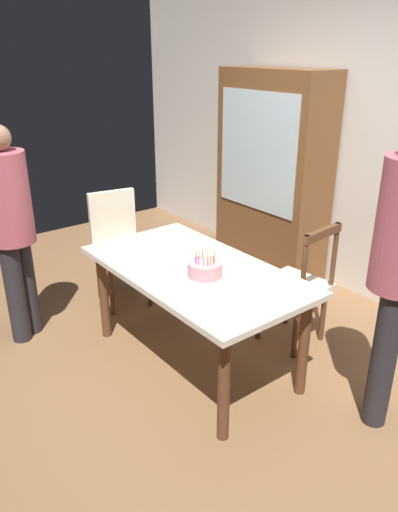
{
  "coord_description": "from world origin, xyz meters",
  "views": [
    {
      "loc": [
        2.35,
        -1.8,
        2.09
      ],
      "look_at": [
        0.05,
        0.0,
        0.83
      ],
      "focal_mm": 34.78,
      "sensor_mm": 36.0,
      "label": 1
    }
  ],
  "objects": [
    {
      "name": "fork_near_celebrant",
      "position": [
        -0.6,
        -0.18,
        0.74
      ],
      "size": [
        0.18,
        0.04,
        0.01
      ],
      "primitive_type": "cube",
      "rotation": [
        0.0,
        0.0,
        -0.14
      ],
      "color": "silver",
      "rests_on": "dining_table"
    },
    {
      "name": "back_wall",
      "position": [
        0.0,
        1.85,
        1.3
      ],
      "size": [
        6.4,
        0.1,
        2.6
      ],
      "primitive_type": "cube",
      "color": "beige",
      "rests_on": "ground"
    },
    {
      "name": "plate_far_side",
      "position": [
        -0.08,
        0.19,
        0.74
      ],
      "size": [
        0.22,
        0.22,
        0.01
      ],
      "primitive_type": "cylinder",
      "color": "white",
      "rests_on": "dining_table"
    },
    {
      "name": "plate_near_celebrant",
      "position": [
        -0.44,
        -0.19,
        0.74
      ],
      "size": [
        0.22,
        0.22,
        0.01
      ],
      "primitive_type": "cylinder",
      "color": "white",
      "rests_on": "dining_table"
    },
    {
      "name": "chair_upholstered",
      "position": [
        -1.18,
        0.08,
        0.53
      ],
      "size": [
        0.51,
        0.51,
        0.95
      ],
      "color": "beige",
      "rests_on": "ground"
    },
    {
      "name": "birthday_cake",
      "position": [
        0.16,
        -0.04,
        0.78
      ],
      "size": [
        0.28,
        0.28,
        0.17
      ],
      "color": "silver",
      "rests_on": "dining_table"
    },
    {
      "name": "china_cabinet",
      "position": [
        -0.82,
        1.56,
        0.95
      ],
      "size": [
        1.1,
        0.45,
        1.9
      ],
      "color": "brown",
      "rests_on": "ground"
    },
    {
      "name": "dining_table",
      "position": [
        0.0,
        0.0,
        0.64
      ],
      "size": [
        1.58,
        0.86,
        0.73
      ],
      "color": "silver",
      "rests_on": "ground"
    },
    {
      "name": "chair_spindle_back",
      "position": [
        0.25,
        0.75,
        0.46
      ],
      "size": [
        0.48,
        0.48,
        0.95
      ],
      "color": "beige",
      "rests_on": "ground"
    },
    {
      "name": "person_celebrant",
      "position": [
        -1.08,
        -0.81,
        0.91
      ],
      "size": [
        0.32,
        0.32,
        1.61
      ],
      "color": "#262328",
      "rests_on": "ground"
    },
    {
      "name": "fork_far_side",
      "position": [
        -0.24,
        0.18,
        0.74
      ],
      "size": [
        0.18,
        0.06,
        0.01
      ],
      "primitive_type": "cube",
      "rotation": [
        0.0,
        0.0,
        -0.24
      ],
      "color": "silver",
      "rests_on": "dining_table"
    },
    {
      "name": "fork_near_guest",
      "position": [
        0.31,
        -0.2,
        0.74
      ],
      "size": [
        0.18,
        0.04,
        0.01
      ],
      "primitive_type": "cube",
      "rotation": [
        0.0,
        0.0,
        0.11
      ],
      "color": "silver",
      "rests_on": "dining_table"
    },
    {
      "name": "ground",
      "position": [
        0.0,
        0.0,
        0.0
      ],
      "size": [
        6.4,
        6.4,
        0.0
      ],
      "primitive_type": "plane",
      "color": "brown"
    }
  ]
}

